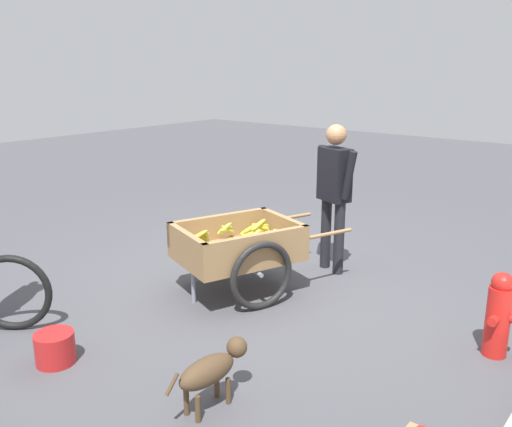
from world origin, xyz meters
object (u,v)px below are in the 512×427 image
object	(u,v)px
dog	(212,369)
fire_hydrant	(499,315)
plastic_bucket	(55,348)
vendor_person	(334,186)
fruit_cart	(238,249)

from	to	relation	value
dog	fire_hydrant	bearing A→B (deg)	146.07
fire_hydrant	plastic_bucket	size ratio (longest dim) A/B	2.30
vendor_person	fire_hydrant	size ratio (longest dim) A/B	2.33
vendor_person	fire_hydrant	xyz separation A→B (m)	(0.75, 1.90, -0.59)
fruit_cart	vendor_person	bearing A→B (deg)	160.11
vendor_person	dog	bearing A→B (deg)	14.74
fire_hydrant	dog	bearing A→B (deg)	-33.93
dog	plastic_bucket	size ratio (longest dim) A/B	2.32
vendor_person	fruit_cart	bearing A→B (deg)	-19.89
fruit_cart	plastic_bucket	size ratio (longest dim) A/B	6.22
vendor_person	plastic_bucket	world-z (taller)	vendor_person
fruit_cart	dog	world-z (taller)	fruit_cart
plastic_bucket	dog	bearing A→B (deg)	105.00
vendor_person	plastic_bucket	size ratio (longest dim) A/B	5.36
vendor_person	plastic_bucket	xyz separation A→B (m)	(2.92, -0.60, -0.81)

